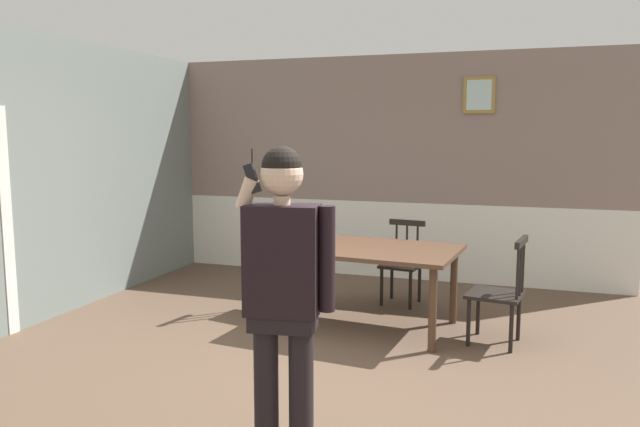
{
  "coord_description": "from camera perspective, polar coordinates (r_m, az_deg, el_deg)",
  "views": [
    {
      "loc": [
        1.6,
        -4.18,
        1.86
      ],
      "look_at": [
        0.34,
        -0.38,
        1.33
      ],
      "focal_mm": 34.27,
      "sensor_mm": 36.0,
      "label": 1
    }
  ],
  "objects": [
    {
      "name": "dining_table",
      "position": [
        5.83,
        5.17,
        -4.06
      ],
      "size": [
        1.62,
        1.21,
        0.78
      ],
      "rotation": [
        0.0,
        0.0,
        -0.09
      ],
      "color": "#4C3323",
      "rests_on": "ground_plane"
    },
    {
      "name": "person_figure",
      "position": [
        3.39,
        -3.38,
        -6.36
      ],
      "size": [
        0.56,
        0.28,
        1.79
      ],
      "rotation": [
        0.0,
        0.0,
        3.29
      ],
      "color": "black",
      "rests_on": "ground_plane"
    },
    {
      "name": "chair_by_doorway",
      "position": [
        6.34,
        -4.83,
        -5.12
      ],
      "size": [
        0.5,
        0.5,
        1.04
      ],
      "rotation": [
        0.0,
        0.0,
        4.51
      ],
      "color": "#2D2319",
      "rests_on": "ground_plane"
    },
    {
      "name": "room_back_partition",
      "position": [
        7.86,
        6.68,
        3.86
      ],
      "size": [
        5.83,
        0.17,
        2.82
      ],
      "color": "gray",
      "rests_on": "ground_plane"
    },
    {
      "name": "chair_at_table_head",
      "position": [
        6.74,
        7.68,
        -4.62
      ],
      "size": [
        0.46,
        0.46,
        0.9
      ],
      "rotation": [
        0.0,
        0.0,
        3.0
      ],
      "color": "black",
      "rests_on": "ground_plane"
    },
    {
      "name": "ground_plane",
      "position": [
        4.85,
        -2.42,
        -14.99
      ],
      "size": [
        7.68,
        7.68,
        0.0
      ],
      "primitive_type": "plane",
      "color": "brown"
    },
    {
      "name": "chair_near_window",
      "position": [
        5.63,
        16.42,
        -7.07
      ],
      "size": [
        0.52,
        0.52,
        0.96
      ],
      "rotation": [
        0.0,
        0.0,
        1.41
      ],
      "color": "black",
      "rests_on": "ground_plane"
    }
  ]
}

